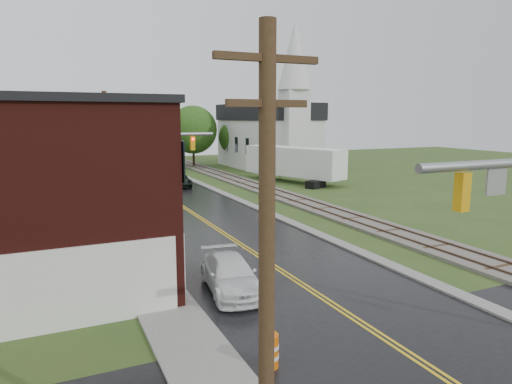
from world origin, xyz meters
TOP-DOWN VIEW (x-y plane):
  - main_road at (0.00, 30.00)m, footprint 10.00×90.00m
  - cross_road at (0.00, 2.00)m, footprint 60.00×9.00m
  - curb_right at (5.40, 35.00)m, footprint 0.80×70.00m
  - sidewalk_left at (-6.20, 25.00)m, footprint 2.40×50.00m
  - yellow_house at (-11.00, 26.00)m, footprint 8.00×7.00m
  - darkred_building at (-10.00, 35.00)m, footprint 7.00×6.00m
  - church at (20.00, 53.74)m, footprint 10.40×18.40m
  - railroad at (10.00, 35.00)m, footprint 3.20×80.00m
  - traffic_signal_far at (-3.47, 27.00)m, footprint 7.34×0.43m
  - utility_pole_a at (-6.80, 0.00)m, footprint 1.80×0.28m
  - utility_pole_b at (-6.80, 22.00)m, footprint 1.80×0.28m
  - utility_pole_c at (-6.80, 44.00)m, footprint 1.80×0.28m
  - tree_left_c at (-13.85, 39.90)m, footprint 6.00×6.00m
  - tree_left_e at (-8.85, 45.90)m, footprint 6.40×6.40m
  - suv_dark at (2.63, 41.12)m, footprint 2.95×5.29m
  - pickup_white at (-3.20, 10.97)m, footprint 2.69×5.23m
  - semi_trailer at (15.68, 39.17)m, footprint 7.06×13.15m
  - construction_barrel at (-4.39, 4.78)m, footprint 0.77×0.77m

SIDE VIEW (x-z plane):
  - main_road at x=0.00m, z-range -0.01..0.01m
  - cross_road at x=0.00m, z-range -0.01..0.01m
  - curb_right at x=5.40m, z-range -0.06..0.06m
  - sidewalk_left at x=-6.20m, z-range -0.06..0.06m
  - railroad at x=10.00m, z-range -0.04..0.26m
  - construction_barrel at x=-4.39m, z-range 0.00..1.06m
  - suv_dark at x=2.63m, z-range 0.00..1.40m
  - pickup_white at x=-3.20m, z-range 0.00..1.45m
  - darkred_building at x=-10.00m, z-range 0.00..4.40m
  - semi_trailer at x=15.68m, z-range 0.37..4.41m
  - yellow_house at x=-11.00m, z-range 0.00..6.40m
  - tree_left_c at x=-13.85m, z-range 0.69..8.34m
  - utility_pole_a at x=-6.80m, z-range 0.22..9.22m
  - utility_pole_b at x=-6.80m, z-range 0.22..9.22m
  - utility_pole_c at x=-6.80m, z-range 0.22..9.22m
  - tree_left_e at x=-8.85m, z-range 0.73..8.89m
  - traffic_signal_far at x=-3.47m, z-range 1.37..8.57m
  - church at x=20.00m, z-range -4.17..15.83m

